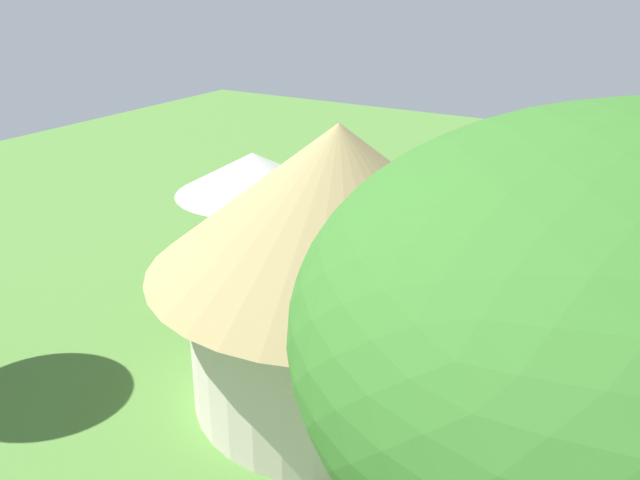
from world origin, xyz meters
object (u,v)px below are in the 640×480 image
standing_watcher (521,221)px  patio_chair_east_end (312,263)px  patio_chair_near_hut (201,266)px  zebra_nearest_camera (523,258)px  patio_dining_table (256,259)px  guest_behind_table (195,273)px  guest_beside_umbrella (272,275)px  striped_lounge_chair (379,278)px  zebra_by_umbrella (365,208)px  thatched_hut (338,252)px  shade_umbrella (253,173)px

standing_watcher → patio_chair_east_end: bearing=85.1°
patio_chair_east_end → patio_chair_near_hut: bearing=90.4°
zebra_nearest_camera → standing_watcher: bearing=37.0°
patio_dining_table → guest_behind_table: (0.19, 1.74, 0.29)m
zebra_nearest_camera → guest_beside_umbrella: bearing=151.6°
patio_dining_table → patio_chair_east_end: (-0.96, -0.68, -0.13)m
striped_lounge_chair → zebra_by_umbrella: 2.64m
patio_dining_table → striped_lounge_chair: 2.65m
patio_dining_table → patio_chair_east_end: patio_chair_east_end is taller
guest_beside_umbrella → striped_lounge_chair: 2.76m
thatched_hut → guest_beside_umbrella: size_ratio=3.38×
striped_lounge_chair → zebra_nearest_camera: size_ratio=0.40×
patio_chair_east_end → zebra_by_umbrella: size_ratio=0.39×
shade_umbrella → patio_chair_east_end: shade_umbrella is taller
zebra_nearest_camera → striped_lounge_chair: bearing=129.7°
patio_chair_east_end → guest_beside_umbrella: size_ratio=0.53×
standing_watcher → zebra_by_umbrella: size_ratio=0.73×
guest_behind_table → standing_watcher: 7.52m
zebra_nearest_camera → zebra_by_umbrella: 4.32m
standing_watcher → shade_umbrella: bearing=83.0°
shade_umbrella → striped_lounge_chair: size_ratio=3.93×
shade_umbrella → zebra_by_umbrella: 3.79m
zebra_nearest_camera → zebra_by_umbrella: size_ratio=0.88×
patio_chair_near_hut → guest_beside_umbrella: size_ratio=0.53×
patio_dining_table → striped_lounge_chair: (-2.29, -1.26, -0.40)m
shade_umbrella → zebra_by_umbrella: size_ratio=1.38×
standing_watcher → zebra_nearest_camera: standing_watcher is taller
zebra_by_umbrella → zebra_nearest_camera: bearing=87.8°
patio_chair_near_hut → zebra_nearest_camera: size_ratio=0.44×
standing_watcher → zebra_nearest_camera: bearing=146.7°
guest_behind_table → striped_lounge_chair: (-2.48, -2.99, -0.69)m
thatched_hut → striped_lounge_chair: 4.58m
guest_behind_table → striped_lounge_chair: guest_behind_table is taller
guest_beside_umbrella → standing_watcher: size_ratio=1.00×
thatched_hut → patio_dining_table: 4.68m
patio_dining_table → striped_lounge_chair: patio_dining_table is taller
patio_chair_near_hut → patio_chair_east_end: size_ratio=1.00×
shade_umbrella → patio_chair_east_end: size_ratio=3.56×
patio_chair_near_hut → zebra_by_umbrella: bearing=119.9°
shade_umbrella → patio_dining_table: 1.89m
zebra_by_umbrella → guest_behind_table: bearing=1.0°
shade_umbrella → guest_beside_umbrella: 2.27m
patio_chair_near_hut → striped_lounge_chair: size_ratio=1.10×
patio_chair_east_end → zebra_by_umbrella: bearing=-32.6°
shade_umbrella → zebra_nearest_camera: (-5.02, -2.25, -1.58)m
thatched_hut → standing_watcher: size_ratio=3.39×
thatched_hut → guest_beside_umbrella: 3.01m
thatched_hut → patio_dining_table: thatched_hut is taller
guest_behind_table → zebra_nearest_camera: size_ratio=0.77×
guest_beside_umbrella → patio_chair_near_hut: bearing=-154.0°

